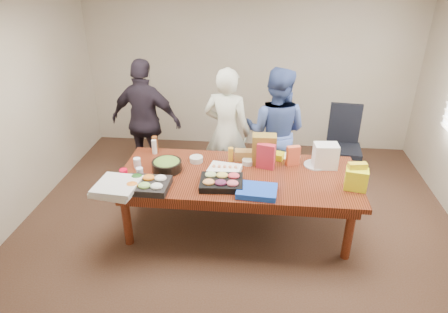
# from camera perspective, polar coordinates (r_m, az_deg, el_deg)

# --- Properties ---
(floor) EXTENTS (5.50, 5.00, 0.02)m
(floor) POSITION_cam_1_polar(r_m,az_deg,el_deg) (5.06, 1.94, -10.10)
(floor) COLOR #47301E
(floor) RESTS_ON ground
(wall_back) EXTENTS (5.50, 0.04, 2.70)m
(wall_back) POSITION_cam_1_polar(r_m,az_deg,el_deg) (6.75, 3.65, 12.39)
(wall_back) COLOR beige
(wall_back) RESTS_ON floor
(wall_front) EXTENTS (5.50, 0.04, 2.70)m
(wall_front) POSITION_cam_1_polar(r_m,az_deg,el_deg) (2.29, -2.22, -20.40)
(wall_front) COLOR beige
(wall_front) RESTS_ON floor
(wall_left) EXTENTS (0.04, 5.00, 2.70)m
(wall_left) POSITION_cam_1_polar(r_m,az_deg,el_deg) (5.30, -29.11, 4.88)
(wall_left) COLOR beige
(wall_left) RESTS_ON floor
(conference_table) EXTENTS (2.80, 1.20, 0.75)m
(conference_table) POSITION_cam_1_polar(r_m,az_deg,el_deg) (4.84, 2.01, -6.46)
(conference_table) COLOR #4C1C0F
(conference_table) RESTS_ON floor
(office_chair) EXTENTS (0.60, 0.60, 1.09)m
(office_chair) POSITION_cam_1_polar(r_m,az_deg,el_deg) (6.05, 17.00, 1.31)
(office_chair) COLOR black
(office_chair) RESTS_ON floor
(person_center) EXTENTS (0.73, 0.57, 1.79)m
(person_center) POSITION_cam_1_polar(r_m,az_deg,el_deg) (5.40, 0.42, 3.54)
(person_center) COLOR beige
(person_center) RESTS_ON floor
(person_right) EXTENTS (1.01, 0.87, 1.79)m
(person_right) POSITION_cam_1_polar(r_m,az_deg,el_deg) (5.45, 7.45, 3.55)
(person_right) COLOR #3E5496
(person_right) RESTS_ON floor
(person_left) EXTENTS (1.12, 0.62, 1.81)m
(person_left) POSITION_cam_1_polar(r_m,az_deg,el_deg) (5.83, -11.20, 4.96)
(person_left) COLOR black
(person_left) RESTS_ON floor
(veggie_tray) EXTENTS (0.50, 0.39, 0.07)m
(veggie_tray) POSITION_cam_1_polar(r_m,az_deg,el_deg) (4.43, -11.09, -4.12)
(veggie_tray) COLOR black
(veggie_tray) RESTS_ON conference_table
(fruit_tray) EXTENTS (0.49, 0.40, 0.07)m
(fruit_tray) POSITION_cam_1_polar(r_m,az_deg,el_deg) (4.40, -0.37, -3.79)
(fruit_tray) COLOR black
(fruit_tray) RESTS_ON conference_table
(sheet_cake) EXTENTS (0.41, 0.33, 0.06)m
(sheet_cake) POSITION_cam_1_polar(r_m,az_deg,el_deg) (4.67, 0.10, -1.95)
(sheet_cake) COLOR white
(sheet_cake) RESTS_ON conference_table
(salad_bowl) EXTENTS (0.42, 0.42, 0.12)m
(salad_bowl) POSITION_cam_1_polar(r_m,az_deg,el_deg) (4.75, -8.26, -1.33)
(salad_bowl) COLOR black
(salad_bowl) RESTS_ON conference_table
(chip_bag_blue) EXTENTS (0.45, 0.35, 0.06)m
(chip_bag_blue) POSITION_cam_1_polar(r_m,az_deg,el_deg) (4.28, 4.77, -4.99)
(chip_bag_blue) COLOR blue
(chip_bag_blue) RESTS_ON conference_table
(chip_bag_red) EXTENTS (0.23, 0.14, 0.31)m
(chip_bag_red) POSITION_cam_1_polar(r_m,az_deg,el_deg) (4.74, 6.07, 0.03)
(chip_bag_red) COLOR #BB2534
(chip_bag_red) RESTS_ON conference_table
(chip_bag_yellow) EXTENTS (0.21, 0.11, 0.30)m
(chip_bag_yellow) POSITION_cam_1_polar(r_m,az_deg,el_deg) (4.56, 18.53, -2.58)
(chip_bag_yellow) COLOR yellow
(chip_bag_yellow) RESTS_ON conference_table
(chip_bag_orange) EXTENTS (0.17, 0.12, 0.25)m
(chip_bag_orange) POSITION_cam_1_polar(r_m,az_deg,el_deg) (4.87, 9.96, 0.13)
(chip_bag_orange) COLOR #F05F39
(chip_bag_orange) RESTS_ON conference_table
(mayo_jar) EXTENTS (0.10, 0.10, 0.14)m
(mayo_jar) POSITION_cam_1_polar(r_m,az_deg,el_deg) (5.00, 4.76, 0.49)
(mayo_jar) COLOR silver
(mayo_jar) RESTS_ON conference_table
(mustard_bottle) EXTENTS (0.07, 0.07, 0.18)m
(mustard_bottle) POSITION_cam_1_polar(r_m,az_deg,el_deg) (4.91, 0.97, 0.32)
(mustard_bottle) COLOR gold
(mustard_bottle) RESTS_ON conference_table
(dressing_bottle) EXTENTS (0.08, 0.08, 0.21)m
(dressing_bottle) POSITION_cam_1_polar(r_m,az_deg,el_deg) (5.21, -9.94, 1.77)
(dressing_bottle) COLOR brown
(dressing_bottle) RESTS_ON conference_table
(ranch_bottle) EXTENTS (0.08, 0.08, 0.19)m
(ranch_bottle) POSITION_cam_1_polar(r_m,az_deg,el_deg) (5.17, -10.04, 1.39)
(ranch_bottle) COLOR silver
(ranch_bottle) RESTS_ON conference_table
(banana_bunch) EXTENTS (0.27, 0.21, 0.08)m
(banana_bunch) POSITION_cam_1_polar(r_m,az_deg,el_deg) (5.03, 7.24, 0.18)
(banana_bunch) COLOR yellow
(banana_bunch) RESTS_ON conference_table
(bread_loaf) EXTENTS (0.32, 0.14, 0.13)m
(bread_loaf) POSITION_cam_1_polar(r_m,az_deg,el_deg) (4.95, 3.37, 0.20)
(bread_loaf) COLOR #A27139
(bread_loaf) RESTS_ON conference_table
(kraft_bag) EXTENTS (0.29, 0.18, 0.38)m
(kraft_bag) POSITION_cam_1_polar(r_m,az_deg,el_deg) (4.83, 5.79, 1.04)
(kraft_bag) COLOR olive
(kraft_bag) RESTS_ON conference_table
(red_cup) EXTENTS (0.11, 0.11, 0.12)m
(red_cup) POSITION_cam_1_polar(r_m,az_deg,el_deg) (4.66, -14.28, -2.50)
(red_cup) COLOR red
(red_cup) RESTS_ON conference_table
(clear_cup_a) EXTENTS (0.09, 0.09, 0.11)m
(clear_cup_a) POSITION_cam_1_polar(r_m,az_deg,el_deg) (4.67, -12.07, -2.27)
(clear_cup_a) COLOR white
(clear_cup_a) RESTS_ON conference_table
(clear_cup_b) EXTENTS (0.10, 0.10, 0.12)m
(clear_cup_b) POSITION_cam_1_polar(r_m,az_deg,el_deg) (4.88, -12.44, -0.90)
(clear_cup_b) COLOR white
(clear_cup_b) RESTS_ON conference_table
(pizza_box_lower) EXTENTS (0.51, 0.51, 0.05)m
(pizza_box_lower) POSITION_cam_1_polar(r_m,az_deg,el_deg) (4.47, -15.27, -4.47)
(pizza_box_lower) COLOR silver
(pizza_box_lower) RESTS_ON conference_table
(pizza_box_upper) EXTENTS (0.48, 0.48, 0.05)m
(pizza_box_upper) POSITION_cam_1_polar(r_m,az_deg,el_deg) (4.43, -15.17, -4.04)
(pizza_box_upper) COLOR silver
(pizza_box_upper) RESTS_ON pizza_box_lower
(plate_a) EXTENTS (0.34, 0.34, 0.02)m
(plate_a) POSITION_cam_1_polar(r_m,az_deg,el_deg) (4.96, 13.09, -1.19)
(plate_a) COLOR silver
(plate_a) RESTS_ON conference_table
(plate_b) EXTENTS (0.31, 0.31, 0.02)m
(plate_b) POSITION_cam_1_polar(r_m,az_deg,el_deg) (5.11, 9.61, 0.02)
(plate_b) COLOR white
(plate_b) RESTS_ON conference_table
(dip_bowl_a) EXTENTS (0.17, 0.17, 0.06)m
(dip_bowl_a) POSITION_cam_1_polar(r_m,az_deg,el_deg) (4.87, 3.49, -0.77)
(dip_bowl_a) COLOR beige
(dip_bowl_a) RESTS_ON conference_table
(dip_bowl_b) EXTENTS (0.17, 0.17, 0.07)m
(dip_bowl_b) POSITION_cam_1_polar(r_m,az_deg,el_deg) (4.92, -4.02, -0.40)
(dip_bowl_b) COLOR silver
(dip_bowl_b) RESTS_ON conference_table
(grocery_bag_white) EXTENTS (0.30, 0.22, 0.30)m
(grocery_bag_white) POSITION_cam_1_polar(r_m,az_deg,el_deg) (4.89, 14.44, 0.10)
(grocery_bag_white) COLOR white
(grocery_bag_white) RESTS_ON conference_table
(grocery_bag_yellow) EXTENTS (0.26, 0.21, 0.24)m
(grocery_bag_yellow) POSITION_cam_1_polar(r_m,az_deg,el_deg) (4.54, 18.55, -3.12)
(grocery_bag_yellow) COLOR #FBFC1B
(grocery_bag_yellow) RESTS_ON conference_table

